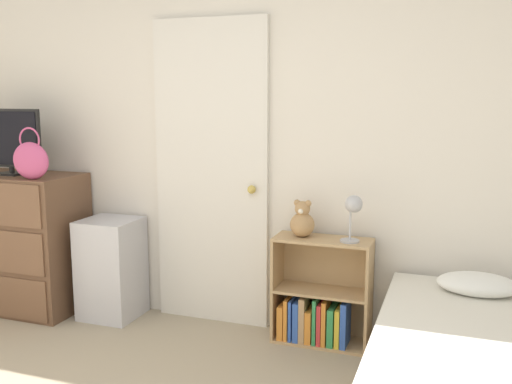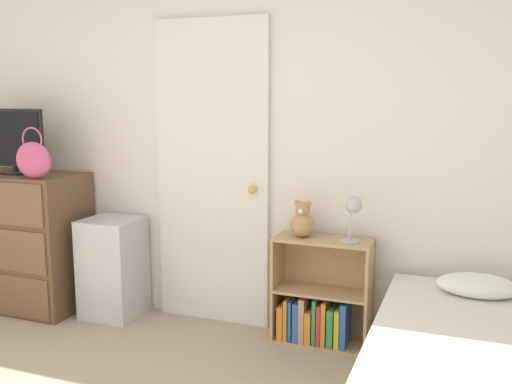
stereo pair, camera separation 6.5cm
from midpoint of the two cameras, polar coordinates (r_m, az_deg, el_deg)
name	(u,v)px [view 1 (the left image)]	position (r m, az deg, el deg)	size (l,w,h in m)	color
wall_back	(254,139)	(3.78, -0.70, 5.36)	(10.00, 0.06, 2.55)	silver
door_closed	(211,175)	(3.87, -4.97, 1.74)	(0.81, 0.09, 2.06)	silver
dresser	(19,241)	(4.55, -22.98, -4.58)	(0.93, 0.51, 1.00)	brown
tv	(10,141)	(4.42, -23.81, 4.73)	(0.53, 0.16, 0.47)	black
handbag	(31,160)	(4.12, -22.02, 3.00)	(0.29, 0.09, 0.35)	#C64C7F
storage_bin	(111,268)	(4.20, -14.69, -7.38)	(0.38, 0.37, 0.70)	silver
bookshelf	(319,305)	(3.69, 5.82, -11.22)	(0.61, 0.25, 0.68)	tan
teddy_bear	(302,221)	(3.57, 4.14, -2.91)	(0.15, 0.15, 0.23)	tan
desk_lamp	(353,209)	(3.44, 9.16, -1.69)	(0.13, 0.13, 0.29)	#B2B2B7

